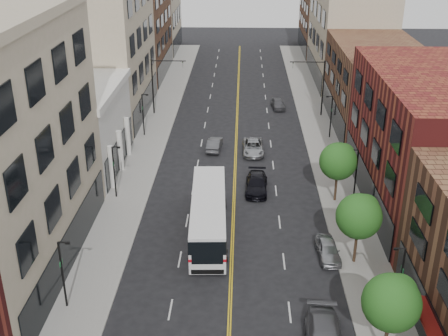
# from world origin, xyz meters

# --- Properties ---
(sidewalk_left) EXTENTS (4.00, 110.00, 0.15)m
(sidewalk_left) POSITION_xyz_m (-10.00, 35.00, 0.07)
(sidewalk_left) COLOR gray
(sidewalk_left) RESTS_ON ground
(sidewalk_right) EXTENTS (4.00, 110.00, 0.15)m
(sidewalk_right) POSITION_xyz_m (10.00, 35.00, 0.07)
(sidewalk_right) COLOR gray
(sidewalk_right) RESTS_ON ground
(bldg_l_white) EXTENTS (10.00, 14.00, 8.00)m
(bldg_l_white) POSITION_xyz_m (-17.00, 31.00, 4.00)
(bldg_l_white) COLOR silver
(bldg_l_white) RESTS_ON ground
(bldg_l_far_a) EXTENTS (10.00, 20.00, 18.00)m
(bldg_l_far_a) POSITION_xyz_m (-17.00, 48.00, 9.00)
(bldg_l_far_a) COLOR tan
(bldg_l_far_a) RESTS_ON ground
(bldg_l_far_b) EXTENTS (10.00, 20.00, 15.00)m
(bldg_l_far_b) POSITION_xyz_m (-17.00, 68.00, 7.50)
(bldg_l_far_b) COLOR brown
(bldg_l_far_b) RESTS_ON ground
(bldg_r_mid) EXTENTS (10.00, 22.00, 12.00)m
(bldg_r_mid) POSITION_xyz_m (17.00, 24.00, 6.00)
(bldg_r_mid) COLOR maroon
(bldg_r_mid) RESTS_ON ground
(bldg_r_far_a) EXTENTS (10.00, 20.00, 10.00)m
(bldg_r_far_a) POSITION_xyz_m (17.00, 45.00, 5.00)
(bldg_r_far_a) COLOR brown
(bldg_r_far_a) RESTS_ON ground
(bldg_r_far_b) EXTENTS (10.00, 22.00, 14.00)m
(bldg_r_far_b) POSITION_xyz_m (17.00, 66.00, 7.00)
(bldg_r_far_b) COLOR tan
(bldg_r_far_b) RESTS_ON ground
(bldg_r_far_c) EXTENTS (10.00, 18.00, 11.00)m
(bldg_r_far_c) POSITION_xyz_m (17.00, 86.00, 5.50)
(bldg_r_far_c) COLOR brown
(bldg_r_far_c) RESTS_ON ground
(tree_r_1) EXTENTS (3.40, 3.40, 5.59)m
(tree_r_1) POSITION_xyz_m (9.39, 4.07, 4.13)
(tree_r_1) COLOR black
(tree_r_1) RESTS_ON sidewalk_right
(tree_r_2) EXTENTS (3.40, 3.40, 5.59)m
(tree_r_2) POSITION_xyz_m (9.39, 14.07, 4.13)
(tree_r_2) COLOR black
(tree_r_2) RESTS_ON sidewalk_right
(tree_r_3) EXTENTS (3.40, 3.40, 5.59)m
(tree_r_3) POSITION_xyz_m (9.39, 24.07, 4.13)
(tree_r_3) COLOR black
(tree_r_3) RESTS_ON sidewalk_right
(lamp_l_1) EXTENTS (0.81, 0.55, 5.05)m
(lamp_l_1) POSITION_xyz_m (-10.95, 8.00, 2.97)
(lamp_l_1) COLOR black
(lamp_l_1) RESTS_ON sidewalk_left
(lamp_l_2) EXTENTS (0.81, 0.55, 5.05)m
(lamp_l_2) POSITION_xyz_m (-10.95, 24.00, 2.97)
(lamp_l_2) COLOR black
(lamp_l_2) RESTS_ON sidewalk_left
(lamp_l_3) EXTENTS (0.81, 0.55, 5.05)m
(lamp_l_3) POSITION_xyz_m (-10.95, 40.00, 2.97)
(lamp_l_3) COLOR black
(lamp_l_3) RESTS_ON sidewalk_left
(lamp_r_1) EXTENTS (0.81, 0.55, 5.05)m
(lamp_r_1) POSITION_xyz_m (10.95, 8.00, 2.97)
(lamp_r_1) COLOR black
(lamp_r_1) RESTS_ON sidewalk_right
(lamp_r_2) EXTENTS (0.81, 0.55, 5.05)m
(lamp_r_2) POSITION_xyz_m (10.95, 24.00, 2.97)
(lamp_r_2) COLOR black
(lamp_r_2) RESTS_ON sidewalk_right
(lamp_r_3) EXTENTS (0.81, 0.55, 5.05)m
(lamp_r_3) POSITION_xyz_m (10.95, 40.00, 2.97)
(lamp_r_3) COLOR black
(lamp_r_3) RESTS_ON sidewalk_right
(signal_mast_left) EXTENTS (4.49, 0.18, 7.20)m
(signal_mast_left) POSITION_xyz_m (-10.27, 48.00, 4.65)
(signal_mast_left) COLOR black
(signal_mast_left) RESTS_ON sidewalk_left
(signal_mast_right) EXTENTS (4.49, 0.18, 7.20)m
(signal_mast_right) POSITION_xyz_m (10.27, 48.00, 4.65)
(signal_mast_right) COLOR black
(signal_mast_right) RESTS_ON sidewalk_right
(city_bus) EXTENTS (3.46, 12.70, 3.24)m
(city_bus) POSITION_xyz_m (-2.00, 18.01, 1.88)
(city_bus) COLOR silver
(city_bus) RESTS_ON ground
(car_parked_far) EXTENTS (1.81, 4.06, 1.35)m
(car_parked_far) POSITION_xyz_m (7.40, 14.69, 0.68)
(car_parked_far) COLOR #94979B
(car_parked_far) RESTS_ON ground
(car_lane_behind) EXTENTS (1.76, 4.19, 1.35)m
(car_lane_behind) POSITION_xyz_m (-2.40, 36.03, 0.67)
(car_lane_behind) COLOR #434448
(car_lane_behind) RESTS_ON ground
(car_lane_a) EXTENTS (2.22, 5.10, 1.46)m
(car_lane_a) POSITION_xyz_m (2.12, 25.89, 0.73)
(car_lane_a) COLOR black
(car_lane_a) RESTS_ON ground
(car_lane_b) EXTENTS (2.38, 5.00, 1.38)m
(car_lane_b) POSITION_xyz_m (1.92, 35.24, 0.69)
(car_lane_b) COLOR #9FA2A6
(car_lane_b) RESTS_ON ground
(car_lane_c) EXTENTS (1.98, 4.05, 1.33)m
(car_lane_c) POSITION_xyz_m (5.50, 50.93, 0.67)
(car_lane_c) COLOR #4C4D51
(car_lane_c) RESTS_ON ground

